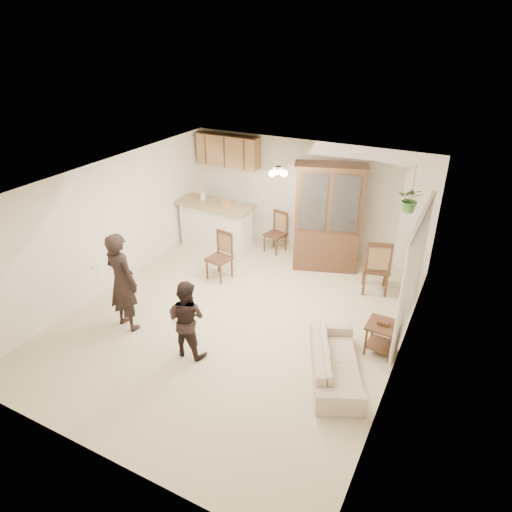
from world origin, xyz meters
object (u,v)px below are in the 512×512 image
at_px(side_table, 381,338).
at_px(chair_hutch_right, 375,276).
at_px(sofa, 336,355).
at_px(china_hutch, 328,219).
at_px(adult, 122,281).
at_px(chair_bar, 219,266).
at_px(child, 186,317).
at_px(chair_hutch_left, 275,241).

height_order(side_table, chair_hutch_right, chair_hutch_right).
bearing_deg(sofa, side_table, -52.77).
bearing_deg(sofa, china_hutch, -1.28).
relative_size(sofa, china_hutch, 0.83).
distance_m(adult, chair_bar, 2.31).
distance_m(side_table, chair_bar, 3.61).
bearing_deg(chair_bar, side_table, -4.78).
xyz_separation_m(sofa, chair_bar, (-3.04, 1.70, -0.09)).
height_order(child, chair_hutch_left, child).
xyz_separation_m(sofa, china_hutch, (-1.29, 3.14, 0.75)).
relative_size(side_table, chair_hutch_right, 0.51).
height_order(side_table, chair_bar, chair_bar).
relative_size(chair_bar, chair_hutch_left, 1.04).
bearing_deg(adult, child, -174.66).
relative_size(chair_hutch_left, chair_hutch_right, 0.83).
xyz_separation_m(child, chair_bar, (-0.82, 2.28, -0.40)).
distance_m(china_hutch, chair_bar, 2.41).
relative_size(child, side_table, 2.31).
distance_m(sofa, side_table, 0.96).
relative_size(china_hutch, chair_bar, 2.29).
xyz_separation_m(china_hutch, side_table, (1.76, -2.30, -0.84)).
relative_size(adult, side_table, 3.09).
bearing_deg(side_table, child, -152.29).
height_order(adult, side_table, adult).
relative_size(china_hutch, chair_hutch_left, 2.39).
bearing_deg(child, chair_hutch_right, -125.43).
distance_m(chair_bar, chair_hutch_right, 3.09).
height_order(side_table, chair_hutch_left, chair_hutch_left).
height_order(sofa, chair_hutch_left, chair_hutch_left).
xyz_separation_m(sofa, chair_hutch_left, (-2.55, 3.33, -0.10)).
bearing_deg(china_hutch, chair_bar, -159.55).
bearing_deg(chair_hutch_left, adult, -91.25).
bearing_deg(chair_hutch_left, chair_hutch_right, -1.71).
bearing_deg(adult, chair_bar, -93.47).
distance_m(child, chair_bar, 2.45).
height_order(child, chair_hutch_right, child).
bearing_deg(chair_hutch_right, sofa, 76.20).
height_order(sofa, side_table, sofa).
bearing_deg(chair_hutch_right, child, 40.68).
height_order(adult, chair_hutch_right, adult).
xyz_separation_m(adult, china_hutch, (2.28, 3.60, 0.21)).
xyz_separation_m(child, side_table, (2.69, 1.41, -0.40)).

